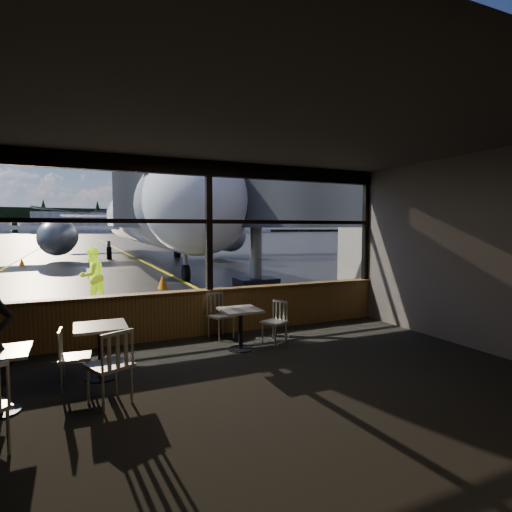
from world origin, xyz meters
TOP-DOWN VIEW (x-y plane):
  - ground_plane at (0.00, 120.00)m, footprint 520.00×520.00m
  - carpet_floor at (0.00, -3.00)m, footprint 8.00×6.00m
  - ceiling at (0.00, -3.00)m, footprint 8.00×6.00m
  - wall_right at (4.00, -3.00)m, footprint 0.04×6.00m
  - wall_back at (0.00, -6.00)m, footprint 8.00×0.04m
  - window_sill at (0.00, 0.00)m, footprint 8.00×0.28m
  - window_header at (0.00, 0.00)m, footprint 8.00×0.18m
  - mullion_centre at (0.00, 0.00)m, footprint 0.12×0.12m
  - mullion_right at (3.95, 0.00)m, footprint 0.12×0.12m
  - window_transom at (0.00, 0.00)m, footprint 8.00×0.10m
  - airliner at (2.06, 21.03)m, footprint 32.48×38.57m
  - jet_bridge at (3.60, 5.50)m, footprint 8.98×10.97m
  - cafe_table_near at (0.18, -1.23)m, footprint 0.67×0.67m
  - cafe_table_mid at (-2.16, -1.65)m, footprint 0.71×0.71m
  - chair_near_e at (0.90, -1.14)m, footprint 0.58×0.58m
  - chair_near_n at (0.10, -0.40)m, footprint 0.61×0.61m
  - chair_mid_s at (-2.11, -2.60)m, footprint 0.69×0.69m
  - chair_mid_w at (-2.50, -1.86)m, footprint 0.48×0.48m
  - ground_crew at (-2.05, 4.47)m, footprint 1.00×0.97m
  - cone_nose at (0.34, 6.58)m, footprint 0.35×0.35m
  - cone_wing at (-5.30, 18.57)m, footprint 0.32×0.32m
  - terminal_annex at (10.00, 2.50)m, footprint 5.00×7.00m
  - hangar_mid at (0.00, 185.00)m, footprint 38.00×15.00m
  - hangar_right at (60.00, 178.00)m, footprint 50.00×20.00m
  - fuel_tank_a at (-30.00, 182.00)m, footprint 8.00×8.00m
  - fuel_tank_b at (-20.00, 182.00)m, footprint 8.00×8.00m
  - fuel_tank_c at (-10.00, 182.00)m, footprint 8.00×8.00m
  - treeline at (0.00, 210.00)m, footprint 360.00×3.00m

SIDE VIEW (x-z plane):
  - ground_plane at x=0.00m, z-range 0.00..0.00m
  - carpet_floor at x=0.00m, z-range 0.01..0.01m
  - cone_wing at x=-5.30m, z-range 0.00..0.45m
  - cone_nose at x=0.34m, z-range 0.00..0.49m
  - cafe_table_near at x=0.18m, z-range 0.00..0.74m
  - cafe_table_mid at x=-2.16m, z-range 0.00..0.78m
  - chair_near_e at x=0.90m, z-range 0.00..0.81m
  - chair_mid_w at x=-2.50m, z-range 0.00..0.82m
  - window_sill at x=0.00m, z-range 0.00..0.90m
  - chair_near_n at x=0.10m, z-range 0.00..0.90m
  - chair_mid_s at x=-2.11m, z-range 0.00..0.96m
  - ground_crew at x=-2.05m, z-range 0.00..1.63m
  - wall_right at x=4.00m, z-range 0.00..3.50m
  - wall_back at x=0.00m, z-range 0.00..3.50m
  - mullion_centre at x=0.00m, z-range 0.90..3.50m
  - mullion_right at x=3.95m, z-range 0.90..3.50m
  - window_transom at x=0.00m, z-range 2.26..2.34m
  - jet_bridge at x=3.60m, z-range 0.00..4.79m
  - terminal_annex at x=10.00m, z-range 0.00..6.00m
  - fuel_tank_a at x=-30.00m, z-range 0.00..6.00m
  - fuel_tank_b at x=-20.00m, z-range 0.00..6.00m
  - fuel_tank_c at x=-10.00m, z-range 0.00..6.00m
  - window_header at x=0.00m, z-range 3.20..3.50m
  - ceiling at x=0.00m, z-range 3.48..3.52m
  - hangar_mid at x=0.00m, z-range 0.00..10.00m
  - airliner at x=2.06m, z-range 0.00..11.51m
  - hangar_right at x=60.00m, z-range 0.00..12.00m
  - treeline at x=0.00m, z-range 0.00..12.00m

